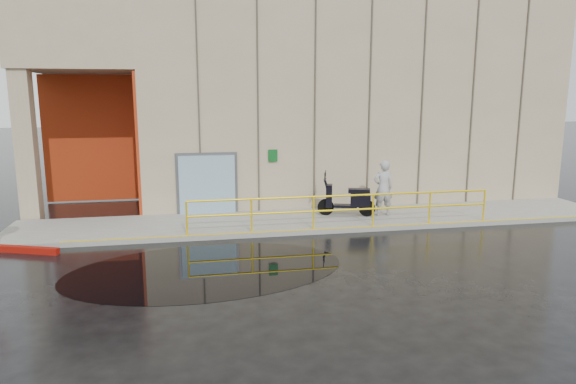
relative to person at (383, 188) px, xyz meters
name	(u,v)px	position (x,y,z in m)	size (l,w,h in m)	color
ground	(209,275)	(-6.02, -4.45, -1.09)	(120.00, 120.00, 0.00)	black
sidewalk	(324,220)	(-2.02, 0.05, -1.02)	(20.00, 3.00, 0.15)	gray
building	(312,94)	(-0.92, 6.54, 3.11)	(20.00, 10.17, 8.00)	tan
guardrail	(344,211)	(-1.77, -1.30, -0.41)	(9.56, 0.06, 1.03)	yellow
person	(383,188)	(0.00, 0.00, 0.00)	(0.69, 0.45, 1.88)	#A6A5AA
scooter	(347,191)	(-1.20, 0.18, -0.08)	(1.99, 1.18, 1.50)	black
red_curb	(18,249)	(-11.02, -1.68, -1.00)	(2.40, 0.18, 0.18)	maroon
puddle	(206,269)	(-6.06, -4.01, -1.09)	(6.79, 4.18, 0.01)	black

